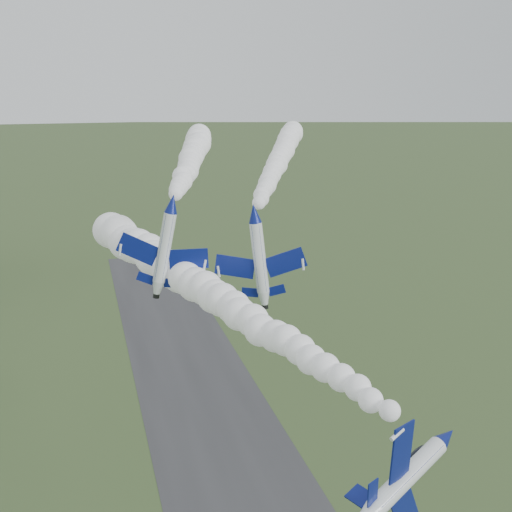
{
  "coord_description": "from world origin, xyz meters",
  "views": [
    {
      "loc": [
        -19.53,
        -42.0,
        59.24
      ],
      "look_at": [
        -0.27,
        19.75,
        40.0
      ],
      "focal_mm": 40.0,
      "sensor_mm": 36.0,
      "label": 1
    }
  ],
  "objects": [
    {
      "name": "runway",
      "position": [
        0.0,
        30.0,
        0.02
      ],
      "size": [
        24.0,
        260.0,
        0.04
      ],
      "primitive_type": "cube",
      "color": "#303032",
      "rests_on": "ground"
    },
    {
      "name": "jet_lead",
      "position": [
        5.23,
        -10.88,
        33.99
      ],
      "size": [
        6.02,
        11.15,
        9.48
      ],
      "rotation": [
        0.0,
        1.37,
        0.41
      ],
      "color": "silver"
    },
    {
      "name": "smoke_trail_jet_lead",
      "position": [
        -6.2,
        19.33,
        36.22
      ],
      "size": [
        29.05,
        56.77,
        5.49
      ],
      "primitive_type": null,
      "rotation": [
        0.0,
        0.0,
        0.41
      ],
      "color": "silver"
    },
    {
      "name": "jet_pair_left",
      "position": [
        -9.33,
        23.82,
        46.1
      ],
      "size": [
        10.95,
        13.05,
        3.77
      ],
      "rotation": [
        0.0,
        0.21,
        -0.26
      ],
      "color": "silver"
    },
    {
      "name": "smoke_trail_jet_pair_left",
      "position": [
        0.56,
        61.78,
        46.86
      ],
      "size": [
        24.1,
        71.39,
        5.64
      ],
      "primitive_type": null,
      "rotation": [
        0.0,
        0.0,
        -0.26
      ],
      "color": "silver"
    },
    {
      "name": "jet_pair_right",
      "position": [
        0.53,
        23.06,
        44.45
      ],
      "size": [
        11.42,
        13.19,
        3.44
      ],
      "rotation": [
        0.0,
        -0.11,
        -0.38
      ],
      "color": "silver"
    },
    {
      "name": "smoke_trail_jet_pair_right",
      "position": [
        17.12,
        59.94,
        46.56
      ],
      "size": [
        32.22,
        70.3,
        5.1
      ],
      "primitive_type": null,
      "rotation": [
        0.0,
        0.0,
        -0.38
      ],
      "color": "silver"
    }
  ]
}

